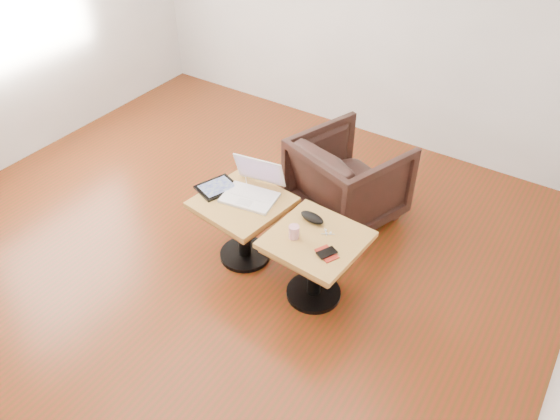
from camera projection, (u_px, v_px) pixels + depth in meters
The scene contains 11 objects.
room_shell at pixel (191, 85), 3.04m from camera, with size 4.52×4.52×2.71m.
side_table_left at pixel (243, 215), 3.69m from camera, with size 0.62×0.62×0.50m.
side_table_right at pixel (316, 253), 3.40m from camera, with size 0.59×0.59×0.50m.
laptop at pixel (253, 189), 3.63m from camera, with size 0.40×0.38×0.24m.
tablet at pixel (217, 187), 3.71m from camera, with size 0.28×0.31×0.02m.
charging_adapter at pixel (245, 174), 3.83m from camera, with size 0.04×0.04×0.02m, color white.
glasses_case at pixel (312, 217), 3.43m from camera, with size 0.17×0.07×0.05m, color black.
striped_cup at pixel (294, 232), 3.30m from camera, with size 0.07×0.07×0.08m, color #C54667.
earbuds_tangle at pixel (327, 232), 3.35m from camera, with size 0.08×0.05×0.02m.
phone_on_sleeve at pixel (327, 253), 3.20m from camera, with size 0.16×0.14×0.02m.
armchair at pixel (348, 179), 4.09m from camera, with size 0.71×0.73×0.67m, color black.
Camera 1 is at (1.97, -2.07, 2.71)m, focal length 35.00 mm.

